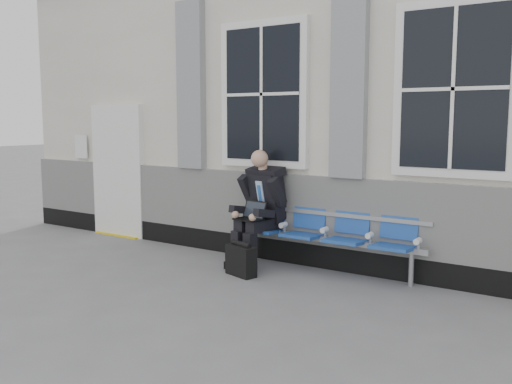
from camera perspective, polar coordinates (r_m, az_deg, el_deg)
The scene contains 5 objects.
ground at distance 5.77m, azimuth 11.01°, elevation -12.32°, with size 70.00×70.00×0.00m, color slate.
station_building at distance 8.75m, azimuth 20.27°, elevation 8.83°, with size 14.40×4.40×4.49m.
bench at distance 7.23m, azimuth 7.12°, elevation -3.67°, with size 2.60×0.47×0.91m.
businessman at distance 7.52m, azimuth 0.41°, elevation -1.18°, with size 0.66×0.89×1.52m.
briefcase at distance 7.08m, azimuth -1.51°, elevation -6.80°, with size 0.45×0.29×0.43m.
Camera 1 is at (2.08, -5.02, 1.93)m, focal length 40.00 mm.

